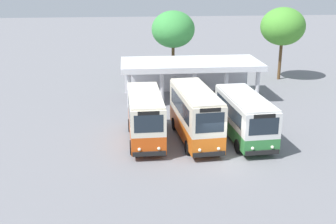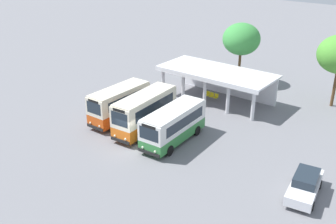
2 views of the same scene
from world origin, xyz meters
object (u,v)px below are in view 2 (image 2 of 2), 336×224
object	(u,v)px
city_bus_nearest_orange	(120,103)
parked_car_flank	(305,185)
city_bus_middle_cream	(173,124)
waiting_chair_end_by_column	(208,94)
city_bus_second_in_row	(145,111)
waiting_chair_second_from_end	(212,96)
waiting_chair_middle_seat	(216,97)

from	to	relation	value
city_bus_nearest_orange	parked_car_flank	world-z (taller)	city_bus_nearest_orange
city_bus_middle_cream	waiting_chair_end_by_column	world-z (taller)	city_bus_middle_cream
city_bus_second_in_row	city_bus_middle_cream	world-z (taller)	city_bus_second_in_row
city_bus_middle_cream	waiting_chair_second_from_end	xyz separation A→B (m)	(-2.47, 10.20, -1.19)
city_bus_second_in_row	waiting_chair_end_by_column	distance (m)	10.21
city_bus_nearest_orange	waiting_chair_second_from_end	world-z (taller)	city_bus_nearest_orange
city_bus_nearest_orange	waiting_chair_second_from_end	bearing A→B (deg)	66.92
parked_car_flank	waiting_chair_middle_seat	size ratio (longest dim) A/B	5.58
city_bus_middle_cream	waiting_chair_end_by_column	xyz separation A→B (m)	(-3.02, 10.26, -1.19)
waiting_chair_second_from_end	city_bus_nearest_orange	bearing A→B (deg)	-113.08
city_bus_middle_cream	waiting_chair_middle_seat	xyz separation A→B (m)	(-1.92, 10.20, -1.19)
city_bus_second_in_row	waiting_chair_second_from_end	size ratio (longest dim) A/B	8.66
city_bus_second_in_row	waiting_chair_middle_seat	bearing A→B (deg)	81.91
city_bus_middle_cream	parked_car_flank	world-z (taller)	city_bus_middle_cream
city_bus_nearest_orange	waiting_chair_end_by_column	distance (m)	10.72
city_bus_middle_cream	waiting_chair_end_by_column	size ratio (longest dim) A/B	8.41
city_bus_nearest_orange	city_bus_second_in_row	bearing A→B (deg)	-2.07
city_bus_nearest_orange	waiting_chair_end_by_column	world-z (taller)	city_bus_nearest_orange
city_bus_nearest_orange	parked_car_flank	size ratio (longest dim) A/B	1.41
city_bus_nearest_orange	city_bus_middle_cream	distance (m)	6.71
city_bus_nearest_orange	waiting_chair_middle_seat	size ratio (longest dim) A/B	7.86
waiting_chair_middle_seat	waiting_chair_end_by_column	bearing A→B (deg)	176.68
waiting_chair_second_from_end	waiting_chair_middle_seat	world-z (taller)	same
city_bus_second_in_row	parked_car_flank	bearing A→B (deg)	-2.97
waiting_chair_second_from_end	waiting_chair_end_by_column	bearing A→B (deg)	172.90
city_bus_second_in_row	city_bus_middle_cream	size ratio (longest dim) A/B	1.03
waiting_chair_end_by_column	waiting_chair_second_from_end	size ratio (longest dim) A/B	1.00
waiting_chair_end_by_column	waiting_chair_middle_seat	distance (m)	1.10
waiting_chair_end_by_column	waiting_chair_middle_seat	size ratio (longest dim) A/B	1.00
city_bus_middle_cream	city_bus_second_in_row	bearing A→B (deg)	177.36
waiting_chair_second_from_end	city_bus_middle_cream	bearing A→B (deg)	-76.36
city_bus_second_in_row	city_bus_nearest_orange	bearing A→B (deg)	177.93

